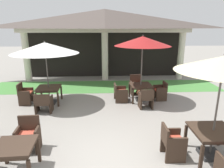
# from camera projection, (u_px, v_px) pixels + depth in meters

# --- Properties ---
(ground_plane) EXTENTS (60.00, 60.00, 0.00)m
(ground_plane) POSITION_uv_depth(u_px,v_px,m) (110.00, 167.00, 4.93)
(ground_plane) COLOR gray
(background_pavilion) EXTENTS (10.73, 2.68, 4.21)m
(background_pavilion) POSITION_uv_depth(u_px,v_px,m) (105.00, 25.00, 12.17)
(background_pavilion) COLOR beige
(background_pavilion) RESTS_ON ground
(lawn_strip) EXTENTS (12.53, 2.38, 0.01)m
(lawn_strip) POSITION_uv_depth(u_px,v_px,m) (106.00, 86.00, 11.42)
(lawn_strip) COLOR #47843D
(lawn_strip) RESTS_ON ground
(patio_table_near_foreground) EXTENTS (0.99, 0.99, 0.74)m
(patio_table_near_foreground) POSITION_uv_depth(u_px,v_px,m) (141.00, 87.00, 9.15)
(patio_table_near_foreground) COLOR #38281E
(patio_table_near_foreground) RESTS_ON ground
(patio_umbrella_near_foreground) EXTENTS (2.41, 2.41, 2.91)m
(patio_umbrella_near_foreground) POSITION_uv_depth(u_px,v_px,m) (143.00, 42.00, 8.61)
(patio_umbrella_near_foreground) COLOR #2D2D2D
(patio_umbrella_near_foreground) RESTS_ON ground
(patio_chair_near_foreground_south) EXTENTS (0.57, 0.54, 0.85)m
(patio_chair_near_foreground_south) POSITION_uv_depth(u_px,v_px,m) (146.00, 99.00, 8.33)
(patio_chair_near_foreground_south) COLOR #38281E
(patio_chair_near_foreground_south) RESTS_ON ground
(patio_chair_near_foreground_west) EXTENTS (0.59, 0.66, 0.79)m
(patio_chair_near_foreground_west) POSITION_uv_depth(u_px,v_px,m) (120.00, 93.00, 9.14)
(patio_chair_near_foreground_west) COLOR #38281E
(patio_chair_near_foreground_west) RESTS_ON ground
(patio_chair_near_foreground_north) EXTENTS (0.60, 0.61, 0.93)m
(patio_chair_near_foreground_north) POSITION_uv_depth(u_px,v_px,m) (136.00, 86.00, 10.12)
(patio_chair_near_foreground_north) COLOR #38281E
(patio_chair_near_foreground_north) RESTS_ON ground
(patio_chair_near_foreground_east) EXTENTS (0.53, 0.60, 0.82)m
(patio_chair_near_foreground_east) POSITION_uv_depth(u_px,v_px,m) (161.00, 91.00, 9.32)
(patio_chair_near_foreground_east) COLOR #38281E
(patio_chair_near_foreground_east) RESTS_ON ground
(patio_table_mid_left) EXTENTS (1.05, 1.05, 0.75)m
(patio_table_mid_left) POSITION_uv_depth(u_px,v_px,m) (213.00, 133.00, 5.16)
(patio_table_mid_left) COLOR #38281E
(patio_table_mid_left) RESTS_ON ground
(patio_umbrella_mid_left) EXTENTS (2.21, 2.21, 2.69)m
(patio_umbrella_mid_left) POSITION_uv_depth(u_px,v_px,m) (223.00, 65.00, 4.68)
(patio_umbrella_mid_left) COLOR #2D2D2D
(patio_umbrella_mid_left) RESTS_ON ground
(patio_chair_mid_left_west) EXTENTS (0.52, 0.54, 0.88)m
(patio_chair_mid_left_west) POSITION_uv_depth(u_px,v_px,m) (172.00, 142.00, 5.19)
(patio_chair_mid_left_west) COLOR #38281E
(patio_chair_mid_left_west) RESTS_ON ground
(patio_table_mid_right) EXTENTS (1.01, 1.01, 0.73)m
(patio_table_mid_right) POSITION_uv_depth(u_px,v_px,m) (49.00, 89.00, 8.82)
(patio_table_mid_right) COLOR #38281E
(patio_table_mid_right) RESTS_ON ground
(patio_umbrella_mid_right) EXTENTS (2.76, 2.76, 2.69)m
(patio_umbrella_mid_right) POSITION_uv_depth(u_px,v_px,m) (45.00, 48.00, 8.34)
(patio_umbrella_mid_right) COLOR #2D2D2D
(patio_umbrella_mid_right) RESTS_ON ground
(patio_chair_mid_right_south) EXTENTS (0.64, 0.57, 0.81)m
(patio_chair_mid_right_south) POSITION_uv_depth(u_px,v_px,m) (44.00, 103.00, 7.92)
(patio_chair_mid_right_south) COLOR #38281E
(patio_chair_mid_right_south) RESTS_ON ground
(patio_chair_mid_right_west) EXTENTS (0.53, 0.62, 0.92)m
(patio_chair_mid_right_west) POSITION_uv_depth(u_px,v_px,m) (25.00, 94.00, 8.80)
(patio_chair_mid_right_west) COLOR #38281E
(patio_chair_mid_right_west) RESTS_ON ground
(patio_table_far_back) EXTENTS (0.91, 0.91, 0.74)m
(patio_table_far_back) POSITION_uv_depth(u_px,v_px,m) (15.00, 149.00, 4.54)
(patio_table_far_back) COLOR #38281E
(patio_table_far_back) RESTS_ON ground
(patio_chair_far_back_north) EXTENTS (0.61, 0.52, 0.93)m
(patio_chair_far_back_north) POSITION_uv_depth(u_px,v_px,m) (28.00, 135.00, 5.50)
(patio_chair_far_back_north) COLOR #38281E
(patio_chair_far_back_north) RESTS_ON ground
(terracotta_urn) EXTENTS (0.33, 0.33, 0.40)m
(terracotta_urn) POSITION_uv_depth(u_px,v_px,m) (139.00, 92.00, 9.95)
(terracotta_urn) COLOR brown
(terracotta_urn) RESTS_ON ground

